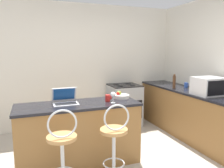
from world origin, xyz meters
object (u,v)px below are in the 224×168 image
Objects in this scene: bar_stool_near at (63,154)px; mug_red at (108,98)px; mug_blue at (186,85)px; fruit_bowl at (121,96)px; microwave at (209,86)px; stove_range at (124,105)px; pepper_mill at (174,82)px; bar_stool_far at (114,145)px; wine_glass_tall at (113,95)px; laptop at (65,100)px.

mug_red is at bearing 37.70° from bar_stool_near.
mug_blue is (2.61, 1.15, 0.47)m from bar_stool_near.
bar_stool_near is 4.11× the size of fruit_bowl.
microwave reaches higher than mug_red.
microwave is 0.53× the size of stove_range.
pepper_mill reaches higher than mug_red.
pepper_mill is at bearing 176.63° from mug_blue.
mug_red is at bearing -122.59° from stove_range.
bar_stool_far is at bearing 0.00° from bar_stool_near.
microwave reaches higher than bar_stool_near.
wine_glass_tall is 1.96m from mug_blue.
mug_red is at bearing -162.98° from mug_blue.
mug_red is (0.61, -0.09, -0.01)m from laptop.
stove_range is (1.60, 1.90, -0.03)m from bar_stool_near.
bar_stool_far is 10.59× the size of mug_red.
fruit_bowl is 1.53× the size of wine_glass_tall.
stove_range is 1.76m from wine_glass_tall.
laptop is 2.25m from pepper_mill.
microwave is at bearing -1.00° from wine_glass_tall.
wine_glass_tall reaches higher than bar_stool_far.
bar_stool_near is at bearing -144.88° from fruit_bowl.
bar_stool_near reaches higher than mug_blue.
pepper_mill reaches higher than bar_stool_near.
mug_red is at bearing -8.53° from laptop.
bar_stool_near is 10.16× the size of mug_blue.
mug_red is at bearing 102.68° from wine_glass_tall.
mug_red is at bearing 77.91° from bar_stool_far.
laptop is 3.42× the size of mug_blue.
bar_stool_near is 2.48m from stove_range.
fruit_bowl is at bearing 2.53° from laptop.
bar_stool_far is at bearing -118.32° from fruit_bowl.
laptop is at bearing -139.77° from stove_range.
laptop is at bearing -167.27° from pepper_mill.
fruit_bowl is at bearing 61.68° from bar_stool_far.
bar_stool_far is 0.76m from mug_red.
laptop is 2.12× the size of wine_glass_tall.
bar_stool_near is 2.13× the size of microwave.
laptop is at bearing -169.03° from mug_blue.
laptop is 0.38× the size of stove_range.
mug_blue is at bearing 79.54° from microwave.
bar_stool_far is 1.13× the size of stove_range.
wine_glass_tall reaches higher than bar_stool_near.
laptop is 2.52m from mug_blue.
fruit_bowl is at bearing -116.18° from stove_range.
mug_blue is (0.28, -0.02, -0.08)m from pepper_mill.
mug_red is (-1.73, 0.16, -0.10)m from microwave.
laptop is at bearing 125.75° from bar_stool_far.
fruit_bowl is at bearing 168.86° from microwave.
fruit_bowl is 1.66m from mug_blue.
bar_stool_far is at bearing -54.25° from laptop.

